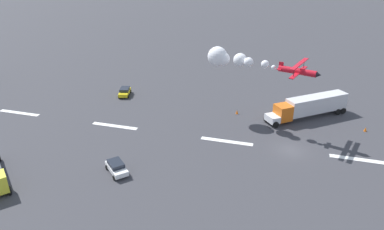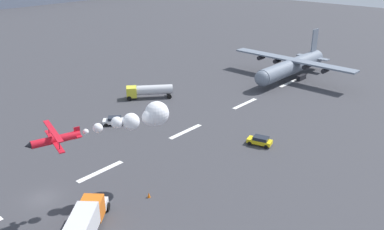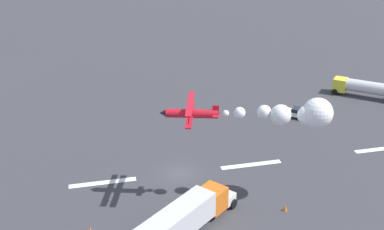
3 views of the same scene
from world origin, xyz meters
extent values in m
plane|color=#38383D|center=(0.00, 0.00, 0.00)|extent=(440.00, 440.00, 0.00)
cube|color=white|center=(9.41, 0.00, 0.01)|extent=(8.00, 0.90, 0.01)
cube|color=white|center=(28.24, 0.00, 0.01)|extent=(8.00, 0.90, 0.01)
cube|color=white|center=(47.07, 0.00, 0.01)|extent=(8.00, 0.90, 0.01)
cube|color=white|center=(65.89, 0.00, 0.01)|extent=(8.00, 0.90, 0.01)
cylinder|color=slate|center=(69.60, 1.50, 3.14)|extent=(26.53, 4.37, 3.89)
sphere|color=slate|center=(56.37, 1.74, 3.14)|extent=(3.69, 3.69, 3.69)
cube|color=slate|center=(69.60, 1.50, 4.89)|extent=(3.80, 32.74, 0.40)
cylinder|color=black|center=(69.36, 10.50, 3.99)|extent=(2.42, 1.14, 1.10)
cylinder|color=black|center=(69.27, 5.59, 3.99)|extent=(2.42, 1.14, 1.10)
cylinder|color=black|center=(69.12, -2.58, 3.99)|extent=(2.42, 1.14, 1.10)
cylinder|color=black|center=(69.03, -7.48, 3.99)|extent=(2.42, 1.14, 1.10)
cube|color=slate|center=(80.71, 1.30, 8.09)|extent=(2.81, 0.35, 6.00)
cube|color=slate|center=(80.71, 1.30, 3.44)|extent=(2.16, 9.03, 0.24)
cube|color=black|center=(70.55, -0.96, 0.60)|extent=(3.22, 1.06, 1.20)
cube|color=black|center=(70.64, 3.93, 0.60)|extent=(3.22, 1.06, 1.20)
cylinder|color=red|center=(0.37, -5.26, 10.33)|extent=(5.60, 2.49, 0.93)
cube|color=red|center=(0.17, -5.20, 10.18)|extent=(2.56, 6.72, 0.12)
cube|color=red|center=(0.17, -5.20, 11.48)|extent=(2.56, 6.72, 0.12)
cylinder|color=black|center=(-0.51, -7.49, 10.83)|extent=(0.08, 0.08, 1.30)
cylinder|color=black|center=(0.86, -2.91, 10.83)|extent=(0.08, 0.08, 1.30)
cube|color=red|center=(2.77, -5.97, 10.78)|extent=(0.70, 0.30, 1.10)
cube|color=red|center=(2.77, -5.97, 10.38)|extent=(1.15, 2.09, 0.08)
cone|color=black|center=(-2.64, -4.36, 10.33)|extent=(0.90, 0.96, 0.79)
sphere|color=white|center=(3.86, -6.09, 10.36)|extent=(0.70, 0.70, 0.70)
sphere|color=white|center=(5.19, -6.71, 10.56)|extent=(1.22, 1.22, 1.22)
sphere|color=white|center=(7.78, -7.10, 10.56)|extent=(1.51, 1.51, 1.51)
sphere|color=white|center=(9.26, -8.09, 10.51)|extent=(2.20, 2.20, 2.20)
sphere|color=white|center=(12.09, -8.53, 10.34)|extent=(2.16, 2.16, 2.16)
sphere|color=white|center=(13.07, -9.00, 10.39)|extent=(2.63, 2.63, 2.63)
sphere|color=white|center=(13.11, -8.77, 10.62)|extent=(3.25, 3.25, 3.25)
cube|color=silver|center=(3.29, -7.76, 1.10)|extent=(2.82, 2.95, 1.10)
cube|color=orange|center=(1.74, -9.02, 1.85)|extent=(3.44, 3.45, 2.60)
cylinder|color=black|center=(2.66, -6.67, 0.55)|extent=(1.07, 0.96, 1.10)
cylinder|color=black|center=(4.23, -8.61, 0.55)|extent=(1.07, 0.96, 1.10)
cube|color=yellow|center=(33.03, 20.44, 1.60)|extent=(3.23, 3.25, 2.20)
cylinder|color=silver|center=(36.86, 17.16, 1.85)|extent=(7.36, 6.73, 2.10)
cylinder|color=black|center=(31.79, 19.92, 0.50)|extent=(0.97, 0.89, 1.00)
cylinder|color=black|center=(38.47, 14.20, 0.50)|extent=(0.97, 0.89, 1.00)
cylinder|color=black|center=(33.35, 21.74, 0.50)|extent=(0.97, 0.89, 1.00)
cylinder|color=black|center=(40.03, 16.03, 0.50)|extent=(0.97, 0.89, 1.00)
cube|color=yellow|center=(32.61, -12.90, 0.65)|extent=(2.79, 4.42, 0.65)
cube|color=#1E232D|center=(32.67, -13.10, 1.25)|extent=(2.23, 2.80, 0.55)
cylinder|color=black|center=(31.38, -11.75, 0.32)|extent=(0.38, 0.68, 0.64)
cylinder|color=black|center=(32.11, -14.52, 0.32)|extent=(0.38, 0.68, 0.64)
cylinder|color=black|center=(33.11, -11.29, 0.32)|extent=(0.38, 0.68, 0.64)
cylinder|color=black|center=(33.85, -14.06, 0.32)|extent=(0.38, 0.68, 0.64)
cube|color=white|center=(21.60, 12.26, 0.65)|extent=(4.16, 4.04, 0.65)
cube|color=#1E232D|center=(21.75, 12.13, 1.25)|extent=(2.89, 2.85, 0.55)
cylinder|color=black|center=(19.96, 12.55, 0.32)|extent=(0.62, 0.60, 0.64)
cylinder|color=black|center=(22.02, 10.65, 0.32)|extent=(0.62, 0.60, 0.64)
cylinder|color=black|center=(21.18, 13.88, 0.32)|extent=(0.62, 0.60, 0.64)
cylinder|color=black|center=(23.24, 11.98, 0.32)|extent=(0.62, 0.60, 0.64)
cone|color=orange|center=(9.62, -10.38, 0.38)|extent=(0.44, 0.44, 0.75)
camera|label=1|loc=(1.18, 47.56, 26.66)|focal=33.66mm
camera|label=2|loc=(-20.33, -44.64, 30.77)|focal=37.53mm
camera|label=3|loc=(-10.57, -51.43, 31.20)|focal=45.72mm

